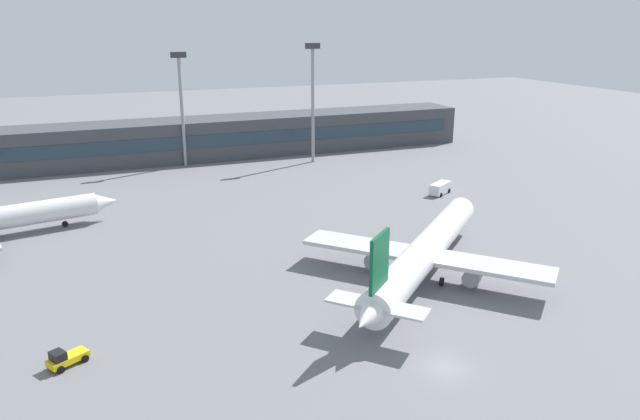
{
  "coord_description": "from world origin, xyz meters",
  "views": [
    {
      "loc": [
        -28.6,
        -40.78,
        30.25
      ],
      "look_at": [
        3.66,
        40.0,
        3.0
      ],
      "focal_mm": 33.99,
      "sensor_mm": 36.0,
      "label": 1
    }
  ],
  "objects": [
    {
      "name": "baggage_tug_yellow",
      "position": [
        -32.17,
        13.08,
        0.8
      ],
      "size": [
        3.87,
        3.12,
        1.75
      ],
      "color": "yellow",
      "rests_on": "ground_plane"
    },
    {
      "name": "service_van_white",
      "position": [
        31.21,
        49.87,
        1.11
      ],
      "size": [
        5.46,
        4.48,
        2.08
      ],
      "color": "white",
      "rests_on": "ground_plane"
    },
    {
      "name": "floodlight_tower_west",
      "position": [
        -7.98,
        90.09,
        14.04
      ],
      "size": [
        3.2,
        0.8,
        24.09
      ],
      "color": "gray",
      "rests_on": "ground_plane"
    },
    {
      "name": "ground_plane",
      "position": [
        0.0,
        40.0,
        0.0
      ],
      "size": [
        400.0,
        400.0,
        0.0
      ],
      "primitive_type": "plane",
      "color": "slate"
    },
    {
      "name": "floodlight_tower_east",
      "position": [
        19.2,
        83.17,
        14.89
      ],
      "size": [
        3.2,
        0.8,
        25.75
      ],
      "color": "gray",
      "rests_on": "ground_plane"
    },
    {
      "name": "airplane_near",
      "position": [
        9.4,
        18.94,
        3.32
      ],
      "size": [
        34.69,
        32.62,
        10.89
      ],
      "color": "white",
      "rests_on": "ground_plane"
    },
    {
      "name": "terminal_building",
      "position": [
        0.0,
        96.42,
        4.5
      ],
      "size": [
        121.86,
        12.13,
        9.0
      ],
      "color": "#3F4247",
      "rests_on": "ground_plane"
    }
  ]
}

